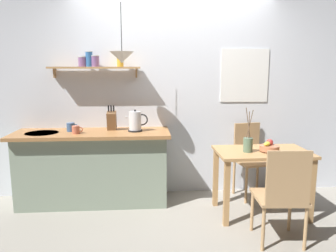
# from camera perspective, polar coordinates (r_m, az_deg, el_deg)

# --- Properties ---
(ground_plane) EXTENTS (14.00, 14.00, 0.00)m
(ground_plane) POSITION_cam_1_polar(r_m,az_deg,el_deg) (3.90, 1.80, -14.52)
(ground_plane) COLOR gray
(back_wall) EXTENTS (6.80, 0.11, 2.70)m
(back_wall) POSITION_cam_1_polar(r_m,az_deg,el_deg) (4.23, 3.71, 6.33)
(back_wall) COLOR silver
(back_wall) RESTS_ON ground_plane
(kitchen_counter) EXTENTS (1.83, 0.63, 0.88)m
(kitchen_counter) POSITION_cam_1_polar(r_m,az_deg,el_deg) (4.07, -12.93, -6.99)
(kitchen_counter) COLOR gray
(kitchen_counter) RESTS_ON ground_plane
(wall_shelf) EXTENTS (1.09, 0.20, 0.31)m
(wall_shelf) POSITION_cam_1_polar(r_m,az_deg,el_deg) (4.07, -12.58, 10.51)
(wall_shelf) COLOR tan
(dining_table) EXTENTS (1.01, 0.62, 0.73)m
(dining_table) POSITION_cam_1_polar(r_m,az_deg,el_deg) (3.76, 16.09, -6.05)
(dining_table) COLOR tan
(dining_table) RESTS_ON ground_plane
(dining_chair_near) EXTENTS (0.47, 0.46, 0.93)m
(dining_chair_near) POSITION_cam_1_polar(r_m,az_deg,el_deg) (3.18, 19.38, -10.94)
(dining_chair_near) COLOR tan
(dining_chair_near) RESTS_ON ground_plane
(dining_chair_far) EXTENTS (0.47, 0.46, 0.93)m
(dining_chair_far) POSITION_cam_1_polar(r_m,az_deg,el_deg) (4.31, 14.16, -5.05)
(dining_chair_far) COLOR tan
(dining_chair_far) RESTS_ON ground_plane
(fruit_bowl) EXTENTS (0.21, 0.21, 0.13)m
(fruit_bowl) POSITION_cam_1_polar(r_m,az_deg,el_deg) (3.69, 17.27, -3.54)
(fruit_bowl) COLOR #BC704C
(fruit_bowl) RESTS_ON dining_table
(twig_vase) EXTENTS (0.10, 0.10, 0.48)m
(twig_vase) POSITION_cam_1_polar(r_m,az_deg,el_deg) (3.61, 13.80, -3.11)
(twig_vase) COLOR #567056
(twig_vase) RESTS_ON dining_table
(electric_kettle) EXTENTS (0.26, 0.17, 0.26)m
(electric_kettle) POSITION_cam_1_polar(r_m,az_deg,el_deg) (3.88, -5.71, 0.79)
(electric_kettle) COLOR black
(electric_kettle) RESTS_ON kitchen_counter
(knife_block) EXTENTS (0.11, 0.17, 0.31)m
(knife_block) POSITION_cam_1_polar(r_m,az_deg,el_deg) (4.01, -9.82, 1.00)
(knife_block) COLOR brown
(knife_block) RESTS_ON kitchen_counter
(coffee_mug_by_sink) EXTENTS (0.14, 0.09, 0.10)m
(coffee_mug_by_sink) POSITION_cam_1_polar(r_m,az_deg,el_deg) (4.04, -16.61, -0.18)
(coffee_mug_by_sink) COLOR #3D5B89
(coffee_mug_by_sink) RESTS_ON kitchen_counter
(coffee_mug_spare) EXTENTS (0.12, 0.08, 0.09)m
(coffee_mug_spare) POSITION_cam_1_polar(r_m,az_deg,el_deg) (3.87, -15.78, -0.64)
(coffee_mug_spare) COLOR #C6664C
(coffee_mug_spare) RESTS_ON kitchen_counter
(pendant_lamp) EXTENTS (0.27, 0.27, 0.64)m
(pendant_lamp) POSITION_cam_1_polar(r_m,az_deg,el_deg) (3.73, -8.07, 11.86)
(pendant_lamp) COLOR black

